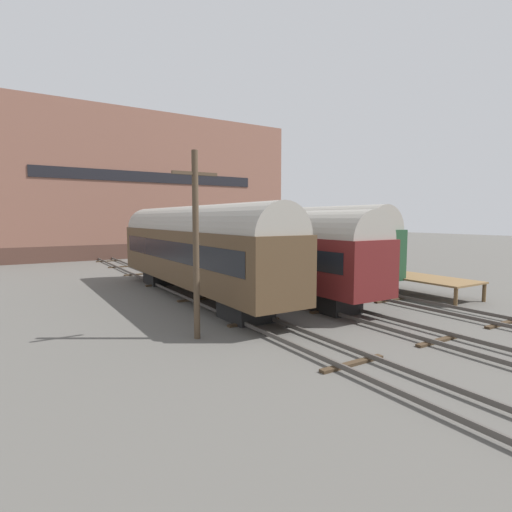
% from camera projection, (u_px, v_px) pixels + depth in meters
% --- Properties ---
extents(ground_plane, '(200.00, 200.00, 0.00)m').
position_uv_depth(ground_plane, '(295.00, 300.00, 22.70)').
color(ground_plane, '#56544F').
extents(track_left, '(2.60, 60.00, 0.26)m').
position_uv_depth(track_left, '(223.00, 307.00, 20.28)').
color(track_left, '#4C4742').
rests_on(track_left, ground).
extents(track_middle, '(2.60, 60.00, 0.26)m').
position_uv_depth(track_middle, '(295.00, 298.00, 22.69)').
color(track_middle, '#4C4742').
rests_on(track_middle, ground).
extents(track_right, '(2.60, 60.00, 0.26)m').
position_uv_depth(track_right, '(353.00, 290.00, 25.09)').
color(track_right, '#4C4742').
rests_on(track_right, ground).
extents(train_car_brown, '(2.96, 18.54, 5.37)m').
position_uv_depth(train_car_brown, '(193.00, 246.00, 23.20)').
color(train_car_brown, black).
rests_on(train_car_brown, ground).
extents(train_car_maroon, '(2.91, 16.04, 5.06)m').
position_uv_depth(train_car_maroon, '(274.00, 248.00, 24.20)').
color(train_car_maroon, black).
rests_on(train_car_maroon, ground).
extents(train_car_green, '(3.12, 18.86, 5.46)m').
position_uv_depth(train_car_green, '(289.00, 239.00, 30.47)').
color(train_car_green, black).
rests_on(train_car_green, ground).
extents(station_platform, '(3.02, 15.53, 1.12)m').
position_uv_depth(station_platform, '(364.00, 270.00, 27.95)').
color(station_platform, brown).
rests_on(station_platform, ground).
extents(bench, '(1.40, 0.40, 0.91)m').
position_uv_depth(bench, '(366.00, 263.00, 27.44)').
color(bench, brown).
rests_on(bench, station_platform).
extents(person_worker, '(0.32, 0.32, 1.65)m').
position_uv_depth(person_worker, '(265.00, 292.00, 20.00)').
color(person_worker, '#282833').
rests_on(person_worker, ground).
extents(utility_pole, '(1.80, 0.24, 7.19)m').
position_uv_depth(utility_pole, '(196.00, 242.00, 15.16)').
color(utility_pole, '#473828').
rests_on(utility_pole, ground).
extents(warehouse_building, '(36.76, 10.79, 17.15)m').
position_uv_depth(warehouse_building, '(141.00, 188.00, 51.39)').
color(warehouse_building, '#4F342A').
rests_on(warehouse_building, ground).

